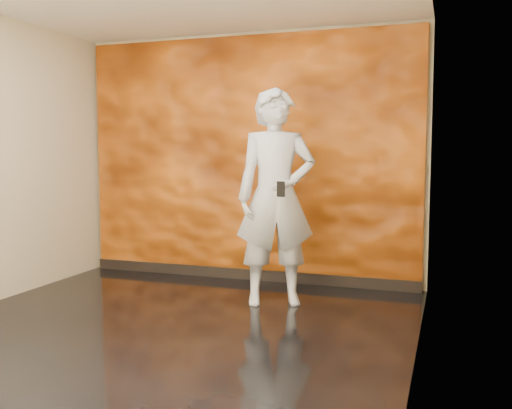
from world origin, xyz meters
The scene contains 5 objects.
room centered at (0.00, 0.00, 1.40)m, with size 4.02×4.02×2.81m.
feature_wall centered at (0.00, 1.96, 1.38)m, with size 3.90×0.06×2.75m, color orange.
baseboard centered at (0.00, 1.92, 0.06)m, with size 3.90×0.04×0.12m, color black.
man centered at (0.62, 1.05, 1.03)m, with size 0.75×0.50×2.07m, color #9FA3AF.
phone centered at (0.75, 0.78, 1.13)m, with size 0.08×0.02×0.14m, color black.
Camera 1 is at (2.20, -4.15, 1.47)m, focal length 40.00 mm.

